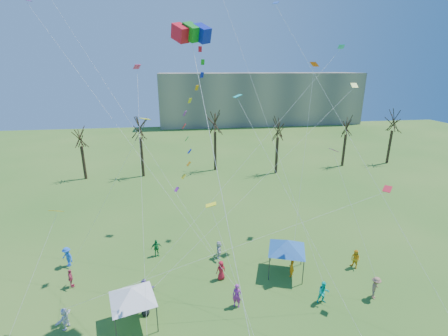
{
  "coord_description": "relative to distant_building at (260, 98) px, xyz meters",
  "views": [
    {
      "loc": [
        -3.01,
        -12.4,
        16.72
      ],
      "look_at": [
        -0.44,
        5.0,
        11.0
      ],
      "focal_mm": 25.0,
      "sensor_mm": 36.0,
      "label": 1
    }
  ],
  "objects": [
    {
      "name": "distant_building",
      "position": [
        0.0,
        0.0,
        0.0
      ],
      "size": [
        60.0,
        14.0,
        15.0
      ],
      "primitive_type": "cube",
      "color": "gray",
      "rests_on": "ground"
    },
    {
      "name": "bare_tree_row",
      "position": [
        -19.05,
        -45.84,
        -0.76
      ],
      "size": [
        69.86,
        9.19,
        10.28
      ],
      "color": "black",
      "rests_on": "ground"
    },
    {
      "name": "big_box_kite",
      "position": [
        -24.02,
        -76.08,
        6.06
      ],
      "size": [
        2.43,
        6.81,
        19.79
      ],
      "color": "red",
      "rests_on": "ground"
    },
    {
      "name": "canopy_tent_white",
      "position": [
        -28.54,
        -76.75,
        -4.99
      ],
      "size": [
        3.8,
        3.8,
        2.96
      ],
      "color": "#3F3F44",
      "rests_on": "ground"
    },
    {
      "name": "canopy_tent_blue",
      "position": [
        -16.51,
        -72.79,
        -4.87
      ],
      "size": [
        3.9,
        3.9,
        3.1
      ],
      "color": "#3F3F44",
      "rests_on": "ground"
    },
    {
      "name": "festival_crowd",
      "position": [
        -22.76,
        -75.4,
        -6.64
      ],
      "size": [
        27.49,
        14.01,
        1.84
      ],
      "color": "#B1161F",
      "rests_on": "ground"
    },
    {
      "name": "small_kites_aloft",
      "position": [
        -20.98,
        -69.33,
        6.98
      ],
      "size": [
        29.27,
        21.06,
        35.52
      ],
      "color": "#FAB70D",
      "rests_on": "ground"
    }
  ]
}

